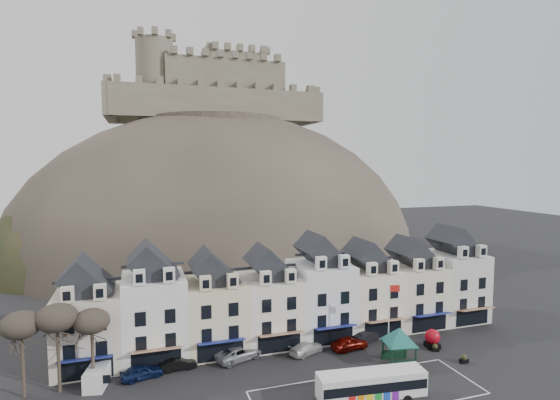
{
  "coord_description": "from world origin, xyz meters",
  "views": [
    {
      "loc": [
        -18.39,
        -34.15,
        21.87
      ],
      "look_at": [
        0.6,
        24.0,
        16.7
      ],
      "focal_mm": 28.0,
      "sensor_mm": 36.0,
      "label": 1
    }
  ],
  "objects_px": {
    "red_buoy": "(432,338)",
    "car_maroon": "(349,343)",
    "car_black": "(178,364)",
    "bus_shelter": "(399,336)",
    "car_navy": "(142,372)",
    "bus": "(371,385)",
    "flagpole": "(390,315)",
    "car_charcoal": "(368,336)",
    "car_silver": "(239,353)",
    "white_van": "(98,375)",
    "car_white": "(307,348)"
  },
  "relations": [
    {
      "from": "flagpole",
      "to": "car_maroon",
      "type": "xyz_separation_m",
      "value": [
        -3.3,
        3.26,
        -4.13
      ]
    },
    {
      "from": "car_maroon",
      "to": "red_buoy",
      "type": "bearing_deg",
      "value": -113.54
    },
    {
      "from": "red_buoy",
      "to": "white_van",
      "type": "height_order",
      "value": "red_buoy"
    },
    {
      "from": "red_buoy",
      "to": "car_maroon",
      "type": "xyz_separation_m",
      "value": [
        -9.64,
        2.56,
        -0.36
      ]
    },
    {
      "from": "red_buoy",
      "to": "car_navy",
      "type": "distance_m",
      "value": 33.07
    },
    {
      "from": "bus",
      "to": "car_navy",
      "type": "relative_size",
      "value": 2.42
    },
    {
      "from": "car_black",
      "to": "car_silver",
      "type": "distance_m",
      "value": 6.65
    },
    {
      "from": "bus",
      "to": "flagpole",
      "type": "distance_m",
      "value": 10.51
    },
    {
      "from": "car_white",
      "to": "car_maroon",
      "type": "distance_m",
      "value": 5.23
    },
    {
      "from": "flagpole",
      "to": "car_navy",
      "type": "height_order",
      "value": "flagpole"
    },
    {
      "from": "car_white",
      "to": "car_charcoal",
      "type": "distance_m",
      "value": 8.51
    },
    {
      "from": "bus_shelter",
      "to": "flagpole",
      "type": "relative_size",
      "value": 0.74
    },
    {
      "from": "car_maroon",
      "to": "flagpole",
      "type": "bearing_deg",
      "value": -143.39
    },
    {
      "from": "red_buoy",
      "to": "car_white",
      "type": "xyz_separation_m",
      "value": [
        -14.84,
        3.05,
        -0.48
      ]
    },
    {
      "from": "bus",
      "to": "car_navy",
      "type": "distance_m",
      "value": 22.88
    },
    {
      "from": "car_navy",
      "to": "car_black",
      "type": "xyz_separation_m",
      "value": [
        3.71,
        0.83,
        -0.09
      ]
    },
    {
      "from": "red_buoy",
      "to": "car_maroon",
      "type": "relative_size",
      "value": 0.49
    },
    {
      "from": "car_charcoal",
      "to": "bus_shelter",
      "type": "bearing_deg",
      "value": 156.37
    },
    {
      "from": "red_buoy",
      "to": "bus",
      "type": "bearing_deg",
      "value": -147.59
    },
    {
      "from": "bus_shelter",
      "to": "car_maroon",
      "type": "height_order",
      "value": "bus_shelter"
    },
    {
      "from": "white_van",
      "to": "car_silver",
      "type": "xyz_separation_m",
      "value": [
        14.45,
        1.11,
        -0.2
      ]
    },
    {
      "from": "car_navy",
      "to": "bus",
      "type": "bearing_deg",
      "value": -132.31
    },
    {
      "from": "car_black",
      "to": "car_white",
      "type": "distance_m",
      "value": 14.41
    },
    {
      "from": "car_maroon",
      "to": "car_charcoal",
      "type": "distance_m",
      "value": 3.56
    },
    {
      "from": "car_navy",
      "to": "car_white",
      "type": "relative_size",
      "value": 0.95
    },
    {
      "from": "bus_shelter",
      "to": "car_navy",
      "type": "xyz_separation_m",
      "value": [
        -26.68,
        5.38,
        -2.46
      ]
    },
    {
      "from": "bus",
      "to": "red_buoy",
      "type": "height_order",
      "value": "bus"
    },
    {
      "from": "bus",
      "to": "flagpole",
      "type": "height_order",
      "value": "flagpole"
    },
    {
      "from": "bus_shelter",
      "to": "car_white",
      "type": "relative_size",
      "value": 1.43
    },
    {
      "from": "red_buoy",
      "to": "flagpole",
      "type": "xyz_separation_m",
      "value": [
        -6.35,
        -0.7,
        3.77
      ]
    },
    {
      "from": "car_black",
      "to": "car_charcoal",
      "type": "height_order",
      "value": "car_charcoal"
    },
    {
      "from": "car_silver",
      "to": "car_white",
      "type": "bearing_deg",
      "value": -117.24
    },
    {
      "from": "red_buoy",
      "to": "car_silver",
      "type": "xyz_separation_m",
      "value": [
        -22.6,
        4.01,
        -0.37
      ]
    },
    {
      "from": "bus_shelter",
      "to": "car_navy",
      "type": "relative_size",
      "value": 1.49
    },
    {
      "from": "car_black",
      "to": "car_silver",
      "type": "height_order",
      "value": "car_silver"
    },
    {
      "from": "red_buoy",
      "to": "car_navy",
      "type": "relative_size",
      "value": 0.52
    },
    {
      "from": "bus",
      "to": "red_buoy",
      "type": "relative_size",
      "value": 4.68
    },
    {
      "from": "car_black",
      "to": "car_maroon",
      "type": "xyz_separation_m",
      "value": [
        19.6,
        -1.11,
        0.13
      ]
    },
    {
      "from": "bus",
      "to": "white_van",
      "type": "bearing_deg",
      "value": 161.58
    },
    {
      "from": "flagpole",
      "to": "car_black",
      "type": "height_order",
      "value": "flagpole"
    },
    {
      "from": "red_buoy",
      "to": "car_silver",
      "type": "bearing_deg",
      "value": 169.95
    },
    {
      "from": "red_buoy",
      "to": "car_maroon",
      "type": "height_order",
      "value": "red_buoy"
    },
    {
      "from": "flagpole",
      "to": "car_silver",
      "type": "relative_size",
      "value": 1.61
    },
    {
      "from": "flagpole",
      "to": "car_black",
      "type": "distance_m",
      "value": 23.69
    },
    {
      "from": "car_charcoal",
      "to": "car_silver",
      "type": "bearing_deg",
      "value": 65.3
    },
    {
      "from": "car_charcoal",
      "to": "car_black",
      "type": "bearing_deg",
      "value": 66.17
    },
    {
      "from": "white_van",
      "to": "car_white",
      "type": "height_order",
      "value": "white_van"
    },
    {
      "from": "white_van",
      "to": "car_maroon",
      "type": "distance_m",
      "value": 27.41
    },
    {
      "from": "bus_shelter",
      "to": "white_van",
      "type": "bearing_deg",
      "value": -179.52
    },
    {
      "from": "car_silver",
      "to": "car_black",
      "type": "bearing_deg",
      "value": 72.74
    }
  ]
}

